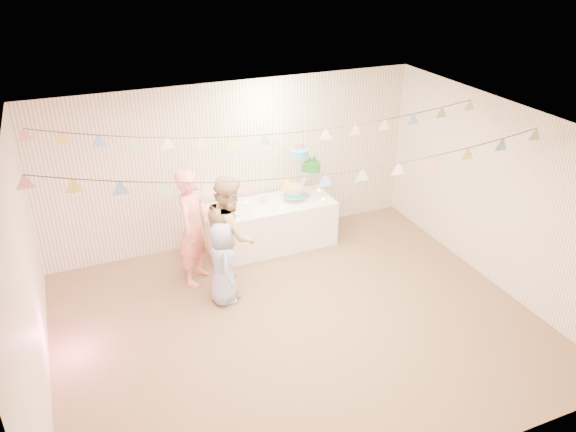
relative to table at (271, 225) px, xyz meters
name	(u,v)px	position (x,y,z in m)	size (l,w,h in m)	color
floor	(298,323)	(-0.42, -2.03, -0.37)	(6.00, 6.00, 0.00)	brown
ceiling	(299,131)	(-0.42, -2.03, 2.23)	(6.00, 6.00, 0.00)	silver
back_wall	(234,164)	(-0.42, 0.47, 0.93)	(6.00, 6.00, 0.00)	white
front_wall	(420,371)	(-0.42, -4.53, 0.93)	(6.00, 6.00, 0.00)	white
left_wall	(26,291)	(-3.42, -2.03, 0.93)	(5.00, 5.00, 0.00)	white
right_wall	(498,195)	(2.58, -2.03, 0.93)	(5.00, 5.00, 0.00)	white
table	(271,225)	(0.00, 0.00, 0.00)	(1.99, 0.79, 0.74)	white
cake_stand	(302,172)	(0.55, 0.05, 0.80)	(0.76, 0.45, 0.85)	silver
cake_bottom	(295,195)	(0.40, -0.01, 0.46)	(0.31, 0.31, 0.15)	#2AB7C8
cake_middle	(310,172)	(0.73, 0.14, 0.73)	(0.27, 0.27, 0.22)	#1B7F26
cake_top_tier	(299,161)	(0.49, 0.02, 1.00)	(0.25, 0.25, 0.19)	#419BCE
platter	(238,210)	(-0.55, -0.05, 0.39)	(0.37, 0.37, 0.02)	white
posy	(264,198)	(-0.09, 0.05, 0.46)	(0.14, 0.14, 0.16)	white
person_adult_a	(194,227)	(-1.35, -0.52, 0.49)	(0.63, 0.41, 1.72)	#FF9085
person_adult_b	(230,234)	(-0.93, -0.87, 0.48)	(0.82, 0.64, 1.69)	tan
person_child	(223,263)	(-1.14, -1.17, 0.22)	(0.58, 0.38, 1.18)	#8DA0C8
bunting_back	(264,125)	(-0.42, -0.93, 1.98)	(5.60, 1.10, 0.40)	pink
bunting_front	(307,161)	(-0.42, -2.23, 1.95)	(5.60, 0.90, 0.36)	#72A5E5
tealight_0	(224,216)	(-0.80, -0.15, 0.39)	(0.04, 0.04, 0.03)	#FFD88C
tealight_1	(246,202)	(-0.35, 0.18, 0.39)	(0.04, 0.04, 0.03)	#FFD88C
tealight_2	(282,207)	(0.10, -0.22, 0.39)	(0.04, 0.04, 0.03)	#FFD88C
tealight_3	(286,194)	(0.35, 0.22, 0.39)	(0.04, 0.04, 0.03)	#FFD88C
tealight_4	(323,199)	(0.82, -0.18, 0.39)	(0.04, 0.04, 0.03)	#FFD88C
tealight_5	(319,190)	(0.90, 0.15, 0.39)	(0.04, 0.04, 0.03)	#FFD88C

